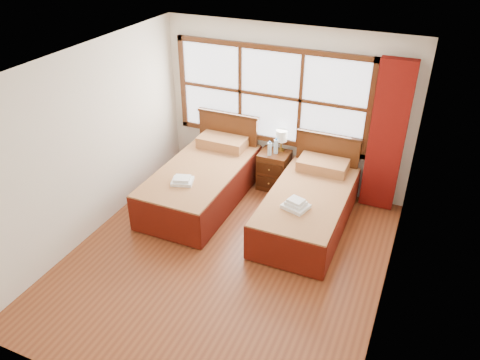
% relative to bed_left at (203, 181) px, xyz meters
% --- Properties ---
extents(floor, '(4.50, 4.50, 0.00)m').
position_rel_bed_left_xyz_m(floor, '(0.95, -1.20, -0.34)').
color(floor, brown).
rests_on(floor, ground).
extents(ceiling, '(4.50, 4.50, 0.00)m').
position_rel_bed_left_xyz_m(ceiling, '(0.95, -1.20, 2.26)').
color(ceiling, white).
rests_on(ceiling, wall_back).
extents(wall_back, '(4.00, 0.00, 4.00)m').
position_rel_bed_left_xyz_m(wall_back, '(0.95, 1.05, 0.96)').
color(wall_back, silver).
rests_on(wall_back, floor).
extents(wall_left, '(0.00, 4.50, 4.50)m').
position_rel_bed_left_xyz_m(wall_left, '(-1.05, -1.20, 0.96)').
color(wall_left, silver).
rests_on(wall_left, floor).
extents(wall_right, '(0.00, 4.50, 4.50)m').
position_rel_bed_left_xyz_m(wall_right, '(2.95, -1.20, 0.96)').
color(wall_right, silver).
rests_on(wall_right, floor).
extents(window, '(3.16, 0.06, 1.56)m').
position_rel_bed_left_xyz_m(window, '(0.70, 1.02, 1.16)').
color(window, white).
rests_on(window, wall_back).
extents(curtain, '(0.50, 0.16, 2.30)m').
position_rel_bed_left_xyz_m(curtain, '(2.55, 0.91, 0.83)').
color(curtain, maroon).
rests_on(curtain, wall_back).
extents(bed_left, '(1.15, 2.23, 1.12)m').
position_rel_bed_left_xyz_m(bed_left, '(0.00, 0.00, 0.00)').
color(bed_left, '#371B0B').
rests_on(bed_left, floor).
extents(bed_right, '(1.08, 2.10, 1.05)m').
position_rel_bed_left_xyz_m(bed_right, '(1.71, 0.00, -0.02)').
color(bed_right, '#371B0B').
rests_on(bed_right, floor).
extents(nightstand, '(0.47, 0.47, 0.63)m').
position_rel_bed_left_xyz_m(nightstand, '(0.89, 0.80, -0.03)').
color(nightstand, '#4D2610').
rests_on(nightstand, floor).
extents(towels_left, '(0.36, 0.34, 0.09)m').
position_rel_bed_left_xyz_m(towels_left, '(-0.03, -0.55, 0.30)').
color(towels_left, white).
rests_on(towels_left, bed_left).
extents(towels_right, '(0.39, 0.36, 0.14)m').
position_rel_bed_left_xyz_m(towels_right, '(1.65, -0.47, 0.27)').
color(towels_right, white).
rests_on(towels_right, bed_right).
extents(lamp, '(0.18, 0.18, 0.35)m').
position_rel_bed_left_xyz_m(lamp, '(0.95, 0.93, 0.54)').
color(lamp, '#B8923B').
rests_on(lamp, nightstand).
extents(bottle_near, '(0.06, 0.06, 0.24)m').
position_rel_bed_left_xyz_m(bottle_near, '(0.84, 0.70, 0.40)').
color(bottle_near, silver).
rests_on(bottle_near, nightstand).
extents(bottle_far, '(0.07, 0.07, 0.26)m').
position_rel_bed_left_xyz_m(bottle_far, '(0.91, 0.80, 0.41)').
color(bottle_far, silver).
rests_on(bottle_far, nightstand).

